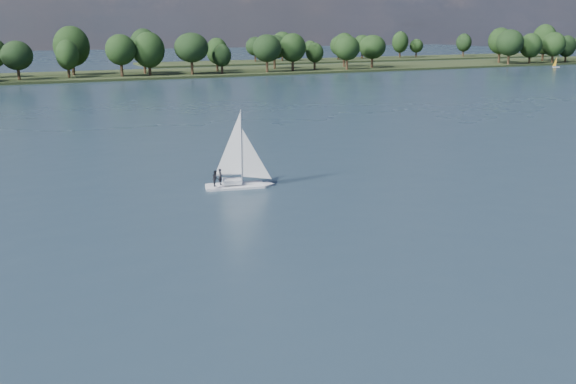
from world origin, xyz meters
The scene contains 6 objects.
ground centered at (0.00, 100.00, 0.00)m, with size 700.00×700.00×0.00m, color #233342.
far_shore centered at (0.00, 212.00, 0.00)m, with size 660.00×40.00×1.50m, color black.
far_shore_back centered at (160.00, 260.00, 0.00)m, with size 220.00×30.00×1.40m, color black.
sailboat centered at (11.59, 54.85, 2.39)m, with size 6.74×3.08×8.56m.
dinghy_orange centered at (198.06, 182.22, 0.99)m, with size 2.82×2.03×4.20m.
treeline centered at (7.62, 207.87, 8.06)m, with size 562.82×73.66×17.94m.
Camera 1 is at (-11.62, -5.88, 16.54)m, focal length 40.00 mm.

